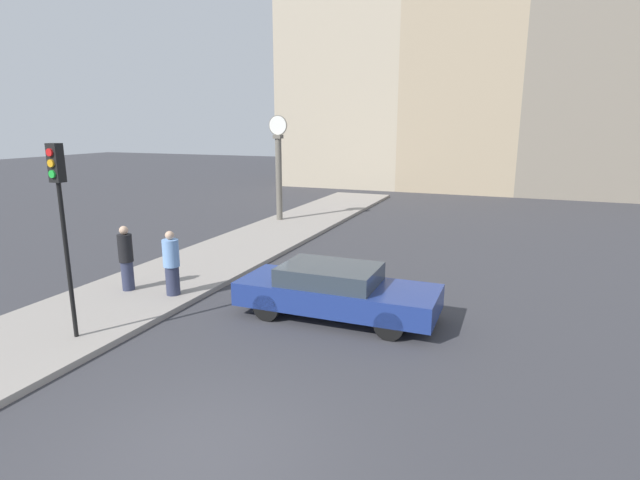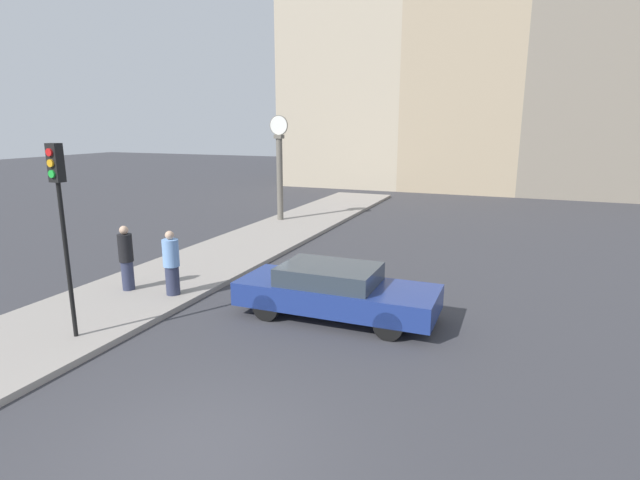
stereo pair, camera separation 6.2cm
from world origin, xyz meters
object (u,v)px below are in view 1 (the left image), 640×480
at_px(traffic_light_near, 60,202).
at_px(pedestrian_blue_stripe, 172,264).
at_px(street_clock, 279,168).
at_px(sedan_car, 336,291).
at_px(pedestrian_black_jacket, 126,258).

height_order(traffic_light_near, pedestrian_blue_stripe, traffic_light_near).
bearing_deg(street_clock, pedestrian_blue_stripe, -78.77).
height_order(street_clock, pedestrian_blue_stripe, street_clock).
relative_size(sedan_car, pedestrian_blue_stripe, 2.77).
xyz_separation_m(street_clock, pedestrian_black_jacket, (0.73, -10.75, -1.55)).
xyz_separation_m(sedan_car, traffic_light_near, (-4.61, -3.41, 2.35)).
bearing_deg(pedestrian_blue_stripe, street_clock, 101.23).
bearing_deg(sedan_car, street_clock, 122.59).
height_order(traffic_light_near, pedestrian_black_jacket, traffic_light_near).
bearing_deg(pedestrian_blue_stripe, traffic_light_near, -94.05).
distance_m(sedan_car, pedestrian_black_jacket, 5.81).
bearing_deg(traffic_light_near, pedestrian_black_jacket, 112.28).
bearing_deg(traffic_light_near, street_clock, 97.95).
distance_m(pedestrian_blue_stripe, pedestrian_black_jacket, 1.38).
relative_size(street_clock, pedestrian_blue_stripe, 2.80).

